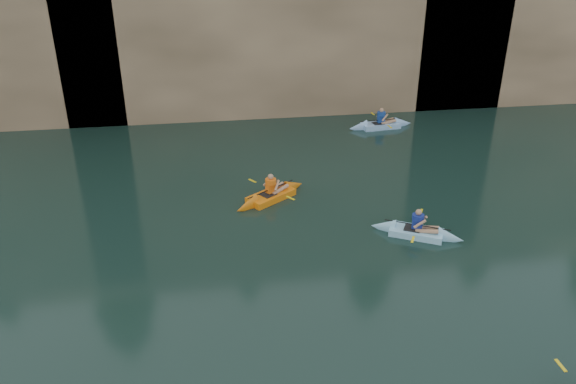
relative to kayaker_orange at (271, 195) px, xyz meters
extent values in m
cube|color=tan|center=(2.56, 11.00, 5.54)|extent=(24.00, 2.40, 11.40)
cube|color=black|center=(-3.44, 10.35, 1.44)|extent=(3.50, 1.00, 3.20)
cube|color=black|center=(10.56, 10.35, 2.09)|extent=(5.00, 1.00, 4.50)
cube|color=yellow|center=(5.53, -10.59, 0.31)|extent=(0.08, 0.42, 0.02)
cube|color=orange|center=(0.00, 0.00, -0.02)|extent=(2.67, 2.25, 0.29)
cone|color=orange|center=(1.03, 0.74, -0.02)|extent=(1.24, 1.21, 0.80)
cone|color=orange|center=(-1.03, -0.74, -0.02)|extent=(1.24, 1.21, 0.80)
cube|color=black|center=(-0.12, -0.09, 0.10)|extent=(0.74, 0.73, 0.04)
cube|color=orange|center=(0.00, 0.00, 0.41)|extent=(0.43, 0.41, 0.54)
sphere|color=tan|center=(0.00, 0.00, 0.80)|extent=(0.23, 0.23, 0.23)
cylinder|color=black|center=(0.00, 0.00, 0.27)|extent=(1.95, 1.42, 0.04)
cube|color=yellow|center=(-0.64, 0.88, 0.27)|extent=(0.31, 0.39, 0.02)
cube|color=yellow|center=(0.64, -0.88, 0.27)|extent=(0.31, 0.39, 0.02)
cube|color=#98DCFF|center=(4.63, -3.56, -0.02)|extent=(2.55, 1.87, 0.28)
cone|color=#98DCFF|center=(5.66, -4.11, -0.02)|extent=(1.13, 1.09, 0.76)
cone|color=#98DCFF|center=(3.61, -3.01, -0.02)|extent=(1.13, 1.09, 0.76)
cube|color=black|center=(4.50, -3.49, 0.09)|extent=(0.71, 0.68, 0.04)
cube|color=navy|center=(4.63, -3.56, 0.38)|extent=(0.41, 0.36, 0.51)
sphere|color=tan|center=(4.63, -3.56, 0.75)|extent=(0.21, 0.21, 0.21)
cylinder|color=black|center=(4.63, -3.56, 0.26)|extent=(2.00, 1.10, 0.04)
cube|color=yellow|center=(5.12, -2.65, 0.26)|extent=(0.27, 0.41, 0.02)
cube|color=yellow|center=(4.15, -4.47, 0.26)|extent=(0.27, 0.41, 0.02)
cube|color=#93C2F6|center=(6.74, 7.40, -0.02)|extent=(2.78, 1.14, 0.30)
cone|color=#93C2F6|center=(8.00, 7.55, -0.02)|extent=(1.04, 0.91, 0.81)
cone|color=#93C2F6|center=(5.48, 7.26, -0.02)|extent=(1.04, 0.91, 0.81)
cube|color=black|center=(6.59, 7.38, 0.10)|extent=(0.60, 0.56, 0.04)
cube|color=navy|center=(6.74, 7.40, 0.42)|extent=(0.39, 0.28, 0.54)
sphere|color=tan|center=(6.74, 7.40, 0.80)|extent=(0.23, 0.23, 0.23)
cylinder|color=black|center=(6.74, 7.40, 0.27)|extent=(2.37, 0.31, 0.04)
cube|color=yellow|center=(6.62, 8.49, 0.27)|extent=(0.13, 0.43, 0.02)
cube|color=yellow|center=(6.86, 6.31, 0.27)|extent=(0.13, 0.43, 0.02)
camera|label=1|loc=(-2.33, -19.54, 9.74)|focal=35.00mm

